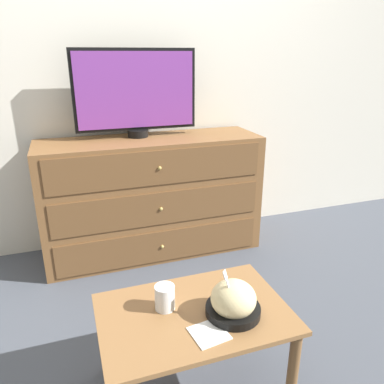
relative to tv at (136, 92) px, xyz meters
name	(u,v)px	position (x,y,z in m)	size (l,w,h in m)	color
ground_plane	(155,233)	(0.13, 0.17, -1.12)	(12.00, 12.00, 0.00)	#474C56
wall_back	(148,62)	(0.13, 0.19, 0.18)	(12.00, 0.05, 2.60)	silver
dresser	(153,197)	(0.07, -0.09, -0.71)	(1.48, 0.47, 0.83)	brown
tv	(136,92)	(0.00, 0.00, 0.00)	(0.80, 0.14, 0.56)	black
coffee_table	(194,325)	(-0.06, -1.33, -0.79)	(0.75, 0.50, 0.39)	olive
takeout_bowl	(233,302)	(0.08, -1.39, -0.67)	(0.22, 0.22, 0.20)	black
drink_cup	(165,299)	(-0.16, -1.27, -0.68)	(0.08, 0.08, 0.10)	beige
napkin	(209,333)	(-0.05, -1.46, -0.73)	(0.14, 0.14, 0.00)	white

